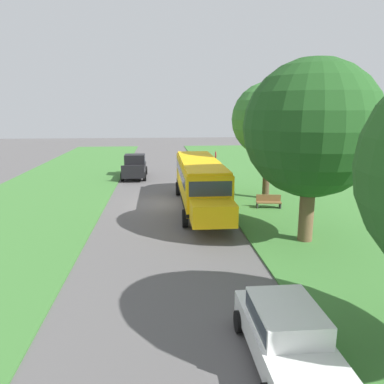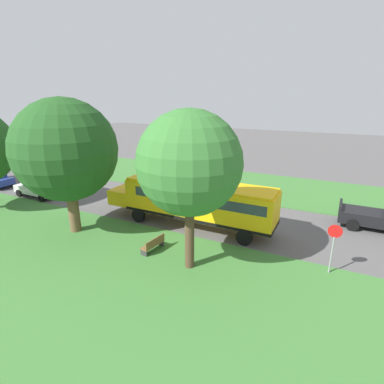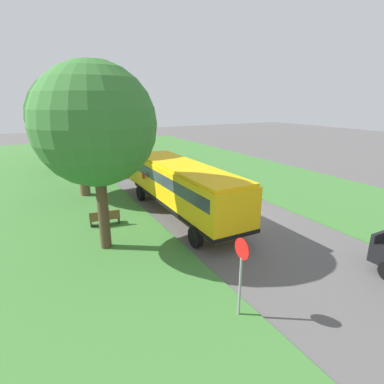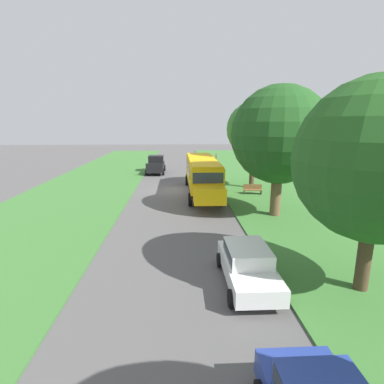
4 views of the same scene
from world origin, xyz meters
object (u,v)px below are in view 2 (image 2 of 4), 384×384
Objects in this scene: oak_tree_beside_bus at (191,166)px; stop_sign at (333,243)px; school_bus at (195,200)px; park_bench at (153,244)px; car_black_furthest at (1,160)px; oak_tree_roadside_mid at (62,150)px; car_white_nearest at (39,187)px.

oak_tree_beside_bus reaches higher than stop_sign.
school_bus is 7.51× the size of park_bench.
car_black_furthest is at bearing 79.13° from stop_sign.
car_black_furthest is 30.73m from park_bench.
stop_sign is 1.66× the size of park_bench.
oak_tree_roadside_mid is 8.09m from park_bench.
car_black_furthest is 33.88m from oak_tree_beside_bus.
school_bus reaches higher than car_black_furthest.
school_bus is 9.11m from stop_sign.
stop_sign is (2.72, -6.56, -3.83)m from oak_tree_beside_bus.
stop_sign reaches higher than park_bench.
school_bus is 30.19m from car_black_furthest.
car_white_nearest is 1.61× the size of stop_sign.
stop_sign is (-1.80, -24.21, 0.86)m from car_white_nearest.
oak_tree_beside_bus is at bearing -102.23° from park_bench.
school_bus is 2.82× the size of car_black_furthest.
stop_sign is (2.30, -15.62, -3.82)m from oak_tree_roadside_mid.
stop_sign is at bearing -100.87° from car_black_furthest.
oak_tree_roadside_mid is at bearing -112.93° from car_black_furthest.
stop_sign is at bearing -81.62° from oak_tree_roadside_mid.
car_black_furthest is 0.53× the size of oak_tree_beside_bus.
car_black_furthest is at bearing 80.33° from school_bus.
school_bus is 1.51× the size of oak_tree_beside_bus.
oak_tree_beside_bus reaches higher than school_bus.
stop_sign is at bearing -94.25° from car_white_nearest.
oak_tree_roadside_mid is at bearing 98.38° from stop_sign.
oak_tree_beside_bus reaches higher than car_black_furthest.
oak_tree_beside_bus is (-5.05, -2.24, 3.64)m from school_bus.
oak_tree_beside_bus is 4.99× the size of park_bench.
school_bus is at bearing 75.15° from stop_sign.
stop_sign reaches higher than car_black_furthest.
car_black_furthest is at bearing 71.96° from park_bench.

